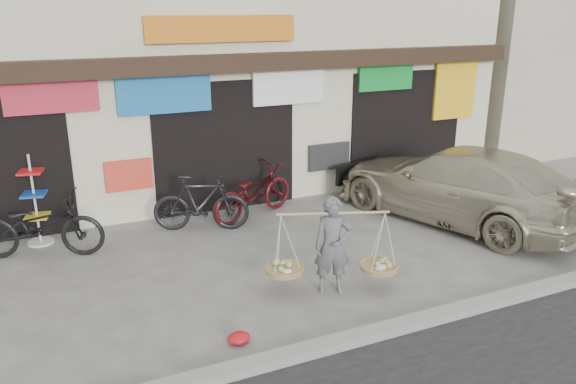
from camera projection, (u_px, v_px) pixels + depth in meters
name	position (u px, v px, depth m)	size (l,w,h in m)	color
ground	(297.00, 276.00, 8.99)	(70.00, 70.00, 0.00)	gray
kerb	(363.00, 336.00, 7.24)	(70.00, 0.25, 0.12)	gray
shophouse_block	(184.00, 35.00, 13.46)	(14.00, 6.32, 7.00)	beige
neighbor_east	(566.00, 34.00, 19.31)	(12.00, 7.00, 6.40)	#B9B299
street_vendor	(332.00, 250.00, 8.29)	(1.90, 1.05, 1.50)	slate
bike_0	(39.00, 226.00, 9.52)	(0.75, 2.16, 1.13)	black
bike_1	(201.00, 203.00, 10.68)	(0.52, 1.83, 1.10)	black
bike_2	(253.00, 192.00, 11.36)	(0.71, 2.05, 1.08)	#4F0D12
suv	(457.00, 184.00, 11.18)	(3.67, 5.51, 1.48)	#BBB197
display_rack	(36.00, 208.00, 10.03)	(0.48, 0.48, 1.67)	silver
red_bag	(239.00, 338.00, 7.18)	(0.31, 0.25, 0.14)	red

